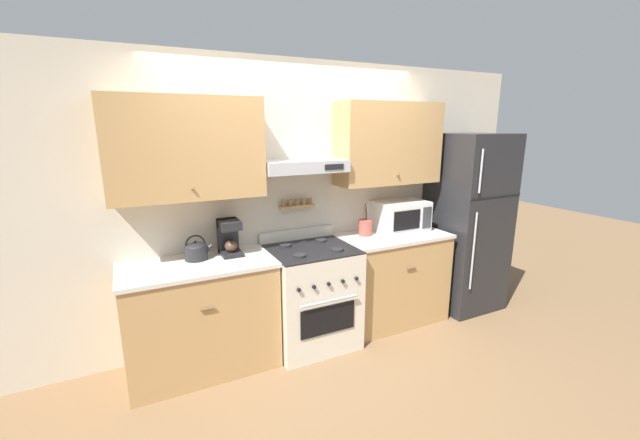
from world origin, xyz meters
TOP-DOWN VIEW (x-y plane):
  - ground_plane at (0.00, 0.00)m, footprint 16.00×16.00m
  - wall_back at (-0.02, 0.58)m, footprint 5.20×0.46m
  - counter_left at (-0.97, 0.32)m, footprint 1.18×0.62m
  - counter_right at (0.92, 0.32)m, footprint 1.09×0.62m
  - stove_range at (-0.00, 0.28)m, footprint 0.74×0.70m
  - refrigerator at (1.87, 0.26)m, footprint 0.70×0.70m
  - tea_kettle at (-0.96, 0.41)m, footprint 0.23×0.18m
  - coffee_maker at (-0.68, 0.45)m, footprint 0.17×0.24m
  - microwave at (1.09, 0.43)m, footprint 0.52×0.41m
  - utensil_crock at (0.66, 0.41)m, footprint 0.13×0.13m

SIDE VIEW (x-z plane):
  - ground_plane at x=0.00m, z-range 0.00..0.00m
  - counter_left at x=-0.97m, z-range 0.00..0.92m
  - counter_right at x=0.92m, z-range 0.00..0.92m
  - stove_range at x=0.00m, z-range -0.05..0.97m
  - refrigerator at x=1.87m, z-range 0.00..1.89m
  - tea_kettle at x=-0.96m, z-range 0.89..1.10m
  - utensil_crock at x=0.66m, z-range 0.85..1.16m
  - coffee_maker at x=-0.68m, z-range 0.92..1.22m
  - microwave at x=1.09m, z-range 0.92..1.22m
  - wall_back at x=-0.02m, z-range 0.19..2.74m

